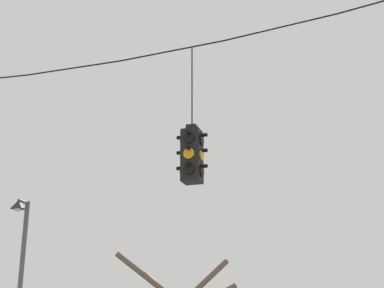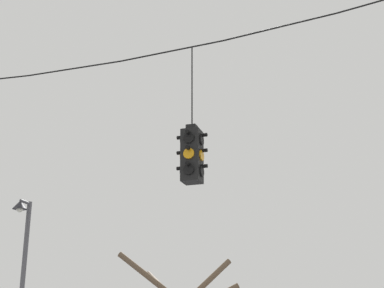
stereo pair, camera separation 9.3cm
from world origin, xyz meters
name	(u,v)px [view 1 (the left image)]	position (x,y,z in m)	size (l,w,h in m)	color
span_wire	(73,60)	(0.00, -0.21, 7.35)	(14.98, 0.03, 0.61)	black
traffic_light_near_left_pole	(192,155)	(2.59, -0.21, 5.03)	(0.58, 0.58, 2.70)	black
street_lamp	(18,273)	(-2.82, 2.70, 3.39)	(0.37, 0.65, 5.21)	#515156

